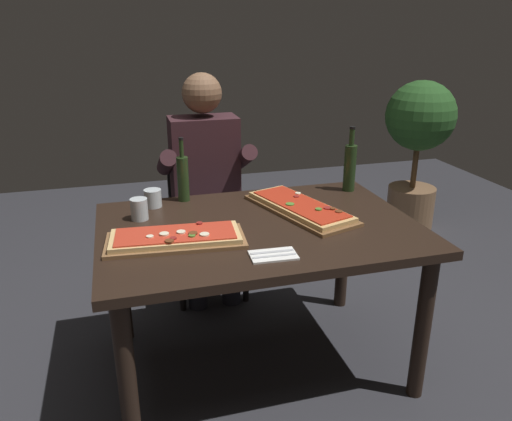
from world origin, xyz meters
The scene contains 12 objects.
ground_plane centered at (0.00, 0.00, 0.00)m, with size 6.40×6.40×0.00m, color #2D2D33.
dining_table centered at (0.00, 0.00, 0.64)m, with size 1.40×0.96×0.74m.
pizza_rectangular_front centered at (-0.38, -0.09, 0.76)m, with size 0.58×0.29×0.05m.
pizza_rectangular_left centered at (0.23, 0.11, 0.76)m, with size 0.41×0.65×0.05m.
wine_bottle_dark centered at (-0.27, 0.42, 0.86)m, with size 0.06×0.06×0.32m.
oil_bottle_amber centered at (0.59, 0.34, 0.87)m, with size 0.06×0.06×0.34m.
tumbler_near_camera centered at (-0.43, 0.37, 0.78)m, with size 0.08×0.08×0.09m.
tumbler_far_side centered at (-0.50, 0.21, 0.78)m, with size 0.08×0.08×0.10m.
napkin_cutlery_set centered at (-0.03, -0.32, 0.74)m, with size 0.19×0.12×0.01m.
diner_chair centered at (-0.10, 0.86, 0.49)m, with size 0.44×0.44×0.87m.
seated_diner centered at (-0.10, 0.74, 0.74)m, with size 0.53×0.41×1.33m.
potted_plant_corner centered at (1.69, 1.38, 0.73)m, with size 0.54×0.54×1.18m.
Camera 1 is at (-0.57, -1.96, 1.58)m, focal length 34.94 mm.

